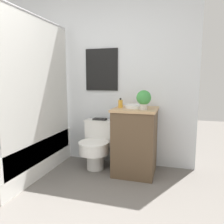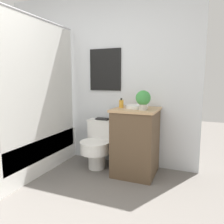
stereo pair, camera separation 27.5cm
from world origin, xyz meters
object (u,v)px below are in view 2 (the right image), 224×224
at_px(sink, 137,107).
at_px(soap_bottle, 121,104).
at_px(potted_plant, 143,99).
at_px(toilet, 99,143).
at_px(book_on_tank, 103,119).

height_order(sink, soap_bottle, sink).
relative_size(soap_bottle, potted_plant, 0.53).
bearing_deg(sink, potted_plant, -52.86).
xyz_separation_m(toilet, potted_plant, (0.67, -0.16, 0.67)).
bearing_deg(potted_plant, sink, 127.14).
bearing_deg(soap_bottle, book_on_tank, 154.11).
bearing_deg(soap_bottle, sink, 7.81).
distance_m(sink, potted_plant, 0.23).
bearing_deg(toilet, soap_bottle, -5.13).
xyz_separation_m(soap_bottle, book_on_tank, (-0.35, 0.17, -0.25)).
distance_m(potted_plant, book_on_tank, 0.81).
relative_size(sink, book_on_tank, 1.70).
bearing_deg(sink, book_on_tank, 165.57).
bearing_deg(soap_bottle, potted_plant, -22.36).
xyz_separation_m(sink, potted_plant, (0.12, -0.16, 0.12)).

